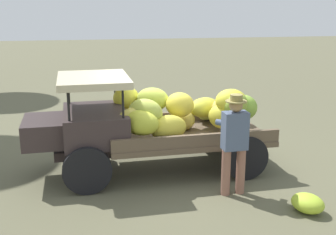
{
  "coord_description": "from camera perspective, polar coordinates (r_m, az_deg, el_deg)",
  "views": [
    {
      "loc": [
        1.64,
        7.66,
        3.11
      ],
      "look_at": [
        0.25,
        0.03,
        1.02
      ],
      "focal_mm": 45.95,
      "sensor_mm": 36.0,
      "label": 1
    }
  ],
  "objects": [
    {
      "name": "truck",
      "position": [
        7.96,
        -2.44,
        -0.68
      ],
      "size": [
        4.53,
        1.98,
        1.85
      ],
      "rotation": [
        0.0,
        0.0,
        0.04
      ],
      "color": "#35292A",
      "rests_on": "ground"
    },
    {
      "name": "loose_banana_bunch",
      "position": [
        7.01,
        18.03,
        -10.76
      ],
      "size": [
        0.61,
        0.67,
        0.31
      ],
      "primitive_type": "ellipsoid",
      "rotation": [
        0.0,
        -0.04,
        2.02
      ],
      "color": "#AFCE35",
      "rests_on": "ground"
    },
    {
      "name": "ground_plane",
      "position": [
        8.43,
        1.66,
        -6.61
      ],
      "size": [
        60.0,
        60.0,
        0.0
      ],
      "primitive_type": "plane",
      "color": "#5E5B43"
    },
    {
      "name": "farmer",
      "position": [
        7.07,
        8.81,
        -2.8
      ],
      "size": [
        0.53,
        0.47,
        1.7
      ],
      "rotation": [
        0.0,
        0.0,
        -1.52
      ],
      "color": "#916150",
      "rests_on": "ground"
    }
  ]
}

